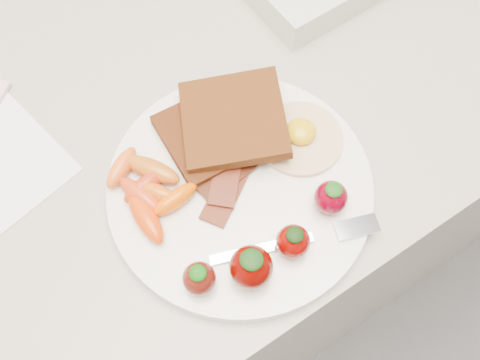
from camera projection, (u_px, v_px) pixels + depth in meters
counter at (188, 230)px, 1.01m from camera, size 2.00×0.60×0.90m
plate at (240, 188)px, 0.55m from camera, size 0.27×0.27×0.02m
toast_lower at (210, 134)px, 0.56m from camera, size 0.10×0.10×0.01m
toast_upper at (234, 120)px, 0.55m from camera, size 0.14×0.14×0.02m
fried_egg at (300, 136)px, 0.56m from camera, size 0.11×0.11×0.02m
bacon_strips at (235, 167)px, 0.54m from camera, size 0.12×0.11×0.01m
baby_carrots at (148, 190)px, 0.53m from camera, size 0.08×0.11×0.02m
strawberries at (269, 248)px, 0.49m from camera, size 0.18×0.05×0.05m
fork at (306, 239)px, 0.51m from camera, size 0.16×0.07×0.00m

